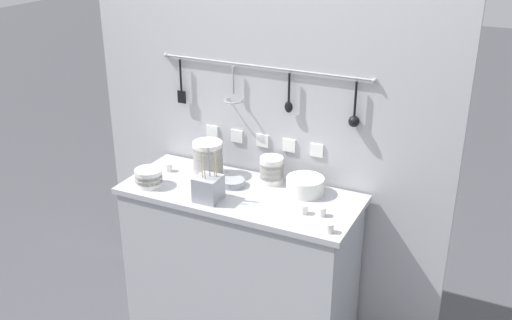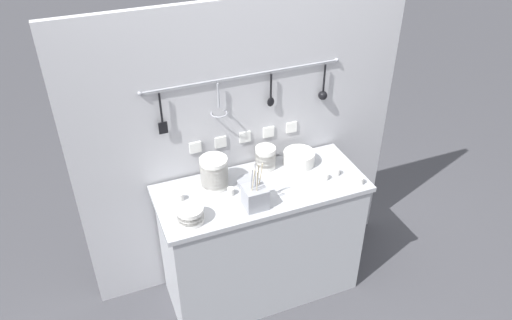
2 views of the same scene
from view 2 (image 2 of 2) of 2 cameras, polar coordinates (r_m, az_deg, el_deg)
The scene contains 14 objects.
ground_plane at distance 3.50m, azimuth 0.56°, elevation -14.23°, with size 20.00×20.00×0.00m, color #424247.
counter at distance 3.19m, azimuth 0.60°, elevation -9.16°, with size 1.24×0.51×0.85m.
back_wall at distance 3.09m, azimuth -1.40°, elevation 1.25°, with size 2.04×0.11×1.88m.
bowl_stack_tall_left at distance 2.67m, azimuth -7.50°, elevation -6.22°, with size 0.14×0.14×0.09m.
bowl_stack_nested_right at distance 3.03m, azimuth 1.09°, elevation 0.27°, with size 0.12×0.12×0.14m.
bowl_stack_back_corner at distance 2.87m, azimuth -4.81°, elevation -1.44°, with size 0.16×0.16×0.19m.
plate_stack at distance 3.09m, azimuth 4.93°, elevation 0.22°, with size 0.19×0.19×0.09m.
steel_mixing_bowl at distance 2.92m, azimuth -0.96°, elevation -2.56°, with size 0.13×0.13×0.04m.
cutlery_caddy at distance 2.74m, azimuth -0.11°, elevation -4.22°, with size 0.12×0.12×0.28m.
cup_back_left at distance 2.84m, azimuth -8.70°, elevation -4.19°, with size 0.04×0.04×0.05m.
cup_edge_far at distance 2.85m, azimuth -2.89°, elevation -3.61°, with size 0.04×0.04×0.05m.
cup_centre at distance 3.04m, azimuth 9.19°, elevation -1.32°, with size 0.04×0.04×0.05m.
cup_beside_plates at distance 2.99m, azimuth 7.93°, elevation -1.85°, with size 0.04×0.04×0.05m.
cup_edge_near at distance 2.99m, azimuth 11.82°, elevation -2.33°, with size 0.04×0.04×0.05m.
Camera 2 is at (-0.89, -2.13, 2.63)m, focal length 35.00 mm.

